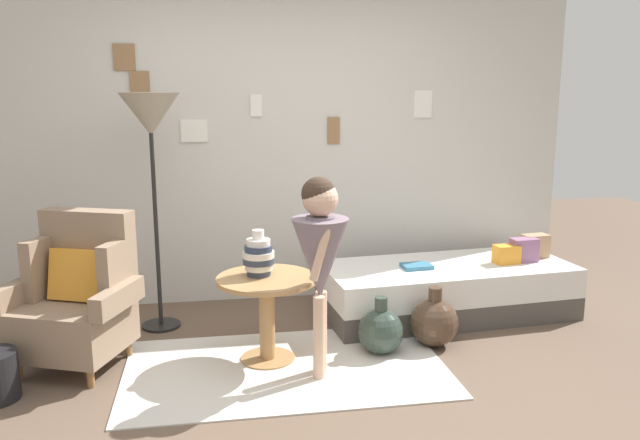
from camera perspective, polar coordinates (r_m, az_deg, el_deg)
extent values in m
plane|color=brown|center=(3.67, 0.22, -16.24)|extent=(12.00, 12.00, 0.00)
cube|color=beige|center=(5.19, -3.53, 7.02)|extent=(4.80, 0.10, 2.60)
cube|color=white|center=(5.38, 9.25, 10.28)|extent=(0.15, 0.02, 0.22)
cube|color=gray|center=(5.38, 9.26, 10.28)|extent=(0.12, 0.01, 0.17)
cube|color=white|center=(5.10, -11.29, 7.90)|extent=(0.21, 0.02, 0.17)
cube|color=silver|center=(5.10, -11.29, 7.89)|extent=(0.16, 0.01, 0.14)
cube|color=olive|center=(5.19, 1.23, 8.10)|extent=(0.10, 0.02, 0.21)
cube|color=gray|center=(5.19, 1.23, 8.10)|extent=(0.08, 0.01, 0.17)
cube|color=olive|center=(5.12, -15.93, 11.57)|extent=(0.15, 0.02, 0.22)
cube|color=gray|center=(5.11, -15.94, 11.57)|extent=(0.12, 0.01, 0.17)
cube|color=olive|center=(5.13, -17.24, 13.86)|extent=(0.16, 0.02, 0.20)
cube|color=gray|center=(5.13, -17.25, 13.86)|extent=(0.13, 0.01, 0.15)
cube|color=white|center=(5.10, -5.79, 10.25)|extent=(0.09, 0.02, 0.17)
cube|color=#AEAEA1|center=(5.10, -5.79, 10.25)|extent=(0.07, 0.01, 0.13)
cube|color=silver|center=(4.08, -3.10, -13.19)|extent=(2.00, 1.18, 0.01)
cylinder|color=olive|center=(4.32, -25.52, -12.13)|extent=(0.04, 0.04, 0.12)
cylinder|color=olive|center=(4.05, -19.98, -13.22)|extent=(0.04, 0.04, 0.12)
cylinder|color=olive|center=(4.65, -22.14, -10.14)|extent=(0.04, 0.04, 0.12)
cylinder|color=olive|center=(4.40, -16.87, -10.98)|extent=(0.04, 0.04, 0.12)
cube|color=#8C725B|center=(4.27, -21.35, -8.98)|extent=(0.77, 0.74, 0.30)
cube|color=#8C725B|center=(4.33, -20.11, -2.72)|extent=(0.61, 0.35, 0.55)
cube|color=#8C725B|center=(4.39, -23.82, -3.93)|extent=(0.19, 0.32, 0.39)
cube|color=#8C725B|center=(4.11, -17.92, -4.51)|extent=(0.19, 0.32, 0.39)
cube|color=#8C725B|center=(4.38, -25.34, -5.79)|extent=(0.27, 0.50, 0.14)
cube|color=#8C725B|center=(4.02, -17.77, -6.71)|extent=(0.27, 0.50, 0.14)
cube|color=orange|center=(4.26, -20.94, -4.64)|extent=(0.40, 0.29, 0.33)
cube|color=#4C4742|center=(5.06, 11.29, -7.35)|extent=(1.96, 0.96, 0.18)
cube|color=white|center=(5.00, 11.38, -5.18)|extent=(1.96, 0.96, 0.22)
cube|color=tan|center=(5.34, 18.82, -2.24)|extent=(0.22, 0.15, 0.19)
cube|color=gray|center=(5.19, 17.89, -2.59)|extent=(0.21, 0.13, 0.18)
cube|color=orange|center=(5.10, 16.47, -2.98)|extent=(0.20, 0.14, 0.14)
cylinder|color=tan|center=(4.20, -4.73, -12.35)|extent=(0.35, 0.35, 0.02)
cylinder|color=tan|center=(4.10, -4.79, -8.96)|extent=(0.10, 0.10, 0.51)
cylinder|color=tan|center=(4.02, -4.86, -5.35)|extent=(0.63, 0.63, 0.03)
cylinder|color=#2D384C|center=(4.05, -5.53, -4.72)|extent=(0.15, 0.15, 0.04)
cylinder|color=white|center=(4.04, -5.55, -4.18)|extent=(0.18, 0.18, 0.04)
cylinder|color=#2D384C|center=(4.03, -5.56, -3.64)|extent=(0.20, 0.20, 0.04)
cylinder|color=white|center=(4.02, -5.57, -3.10)|extent=(0.20, 0.20, 0.04)
cylinder|color=#2D384C|center=(4.01, -5.58, -2.56)|extent=(0.18, 0.18, 0.04)
cylinder|color=white|center=(4.00, -5.59, -2.01)|extent=(0.15, 0.15, 0.04)
cylinder|color=white|center=(3.99, -5.60, -1.32)|extent=(0.08, 0.08, 0.06)
cylinder|color=black|center=(4.88, -14.12, -9.17)|extent=(0.28, 0.28, 0.02)
cylinder|color=black|center=(4.66, -14.61, 0.22)|extent=(0.03, 0.03, 1.61)
cone|color=#9E937F|center=(4.58, -15.08, 9.19)|extent=(0.42, 0.42, 0.30)
cylinder|color=#D8AD8E|center=(3.84, -0.09, -10.63)|extent=(0.07, 0.07, 0.52)
cylinder|color=#D8AD8E|center=(3.93, 0.11, -10.08)|extent=(0.07, 0.07, 0.52)
cone|color=slate|center=(3.73, 0.01, -3.59)|extent=(0.34, 0.34, 0.50)
cylinder|color=slate|center=(3.69, 0.01, -1.11)|extent=(0.17, 0.17, 0.19)
cylinder|color=#D8AD8E|center=(3.60, 0.06, -3.01)|extent=(0.14, 0.09, 0.33)
cylinder|color=#D8AD8E|center=(3.83, 0.55, -2.11)|extent=(0.14, 0.09, 0.33)
sphere|color=#D8AD8E|center=(3.65, 0.01, 1.95)|extent=(0.21, 0.21, 0.21)
sphere|color=#38281E|center=(3.65, -0.14, 2.36)|extent=(0.20, 0.20, 0.20)
cube|color=teal|center=(4.83, 8.71, -4.13)|extent=(0.23, 0.17, 0.03)
sphere|color=#2D3D33|center=(4.26, 5.48, -9.96)|extent=(0.30, 0.30, 0.30)
cylinder|color=#2D3D33|center=(4.19, 5.53, -7.53)|extent=(0.08, 0.08, 0.09)
sphere|color=#473323|center=(4.43, 10.26, -9.08)|extent=(0.33, 0.33, 0.33)
cylinder|color=#473323|center=(4.36, 10.36, -6.56)|extent=(0.09, 0.09, 0.09)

